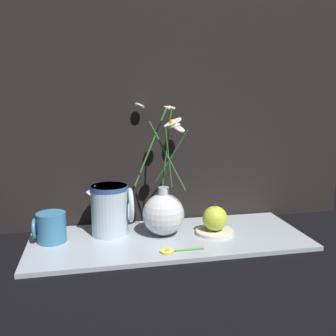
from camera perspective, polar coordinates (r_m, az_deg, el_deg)
ground_plane at (r=1.10m, az=0.19°, el=-11.04°), size 6.00×6.00×0.00m
shelf at (r=1.09m, az=0.20°, el=-10.75°), size 0.79×0.31×0.01m
backdrop_wall at (r=1.19m, az=-1.55°, el=17.67°), size 1.29×0.02×1.10m
vase_with_flowers at (r=1.09m, az=-0.69°, el=-6.61°), size 0.17×0.25×0.38m
yellow_mug at (r=1.10m, az=-17.45°, el=-8.63°), size 0.09×0.08×0.08m
ceramic_pitcher at (r=1.10m, az=-8.70°, el=-6.01°), size 0.13×0.11×0.16m
saucer_plate at (r=1.13m, az=7.02°, el=-9.54°), size 0.11×0.11×0.01m
orange_fruit at (r=1.12m, az=7.07°, el=-7.54°), size 0.07×0.07×0.08m
loose_daisy at (r=1.00m, az=0.65°, el=-12.48°), size 0.12×0.04×0.01m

